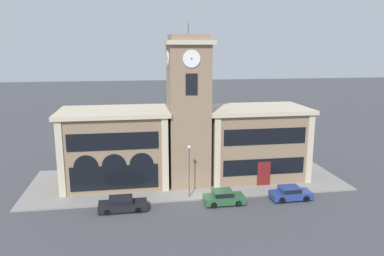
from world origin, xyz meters
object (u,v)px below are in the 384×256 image
Objects in this scene: parked_car_far at (290,193)px; street_lamp at (189,163)px; parked_car_near at (122,204)px; parked_car_mid at (224,197)px.

street_lamp is (-10.20, 2.04, 3.05)m from parked_car_far.
street_lamp is (6.81, 2.04, 3.08)m from parked_car_near.
parked_car_near is at bearing 179.31° from parked_car_far.
street_lamp is at bearing 146.45° from parked_car_mid.
parked_car_near is 9.96m from parked_car_mid.
parked_car_mid is at bearing -0.69° from parked_car_near.
parked_car_mid is 0.73× the size of street_lamp.
parked_car_near is 7.74m from street_lamp.
parked_car_near is 1.11× the size of parked_car_far.
parked_car_mid is 7.04m from parked_car_far.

